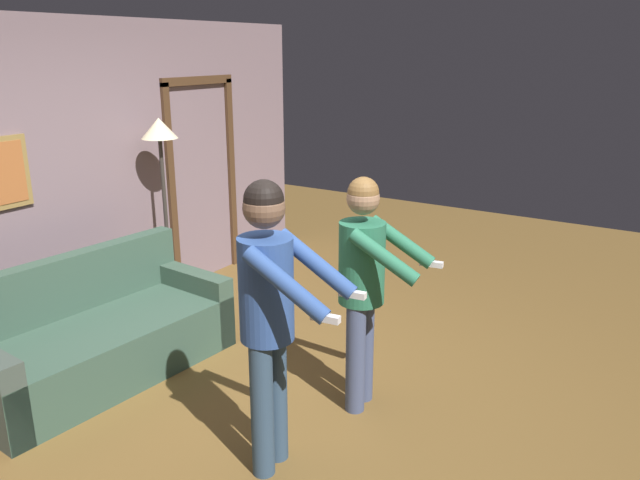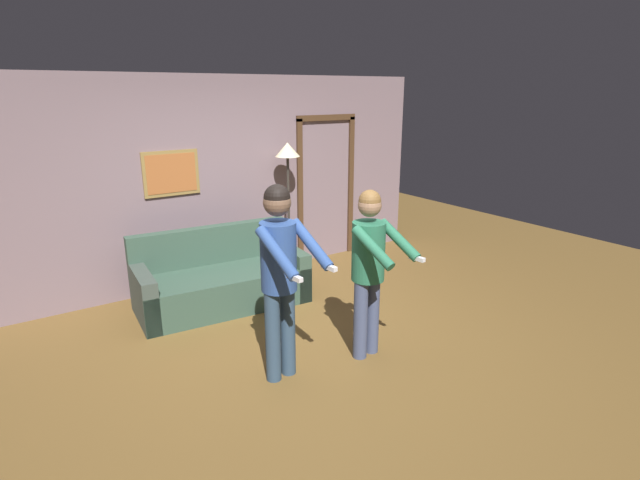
# 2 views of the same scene
# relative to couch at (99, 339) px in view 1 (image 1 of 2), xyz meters

# --- Properties ---
(ground_plane) EXTENTS (12.00, 12.00, 0.00)m
(ground_plane) POSITION_rel_couch_xyz_m (0.28, -1.46, -0.28)
(ground_plane) COLOR brown
(back_wall_assembly) EXTENTS (6.40, 0.10, 2.60)m
(back_wall_assembly) POSITION_rel_couch_xyz_m (0.30, 0.80, 1.02)
(back_wall_assembly) COLOR slate
(back_wall_assembly) RESTS_ON ground_plane
(couch) EXTENTS (1.96, 1.01, 0.87)m
(couch) POSITION_rel_couch_xyz_m (0.00, 0.00, 0.00)
(couch) COLOR #365141
(couch) RESTS_ON ground_plane
(torchiere_lamp) EXTENTS (0.32, 0.32, 1.76)m
(torchiere_lamp) POSITION_rel_couch_xyz_m (1.23, 0.50, 1.18)
(torchiere_lamp) COLOR #332D28
(torchiere_lamp) RESTS_ON ground_plane
(person_standing_left) EXTENTS (0.48, 0.67, 1.71)m
(person_standing_left) POSITION_rel_couch_xyz_m (-0.20, -1.74, 0.75)
(person_standing_left) COLOR #30475F
(person_standing_left) RESTS_ON ground_plane
(person_standing_right) EXTENTS (0.49, 0.61, 1.59)m
(person_standing_right) POSITION_rel_couch_xyz_m (0.66, -1.86, 0.67)
(person_standing_right) COLOR #424D6E
(person_standing_right) RESTS_ON ground_plane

